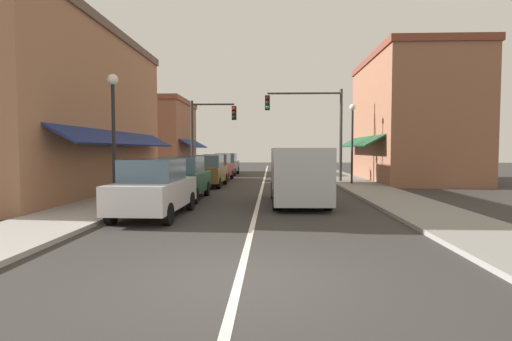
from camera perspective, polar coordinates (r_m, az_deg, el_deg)
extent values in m
plane|color=#33302D|center=(24.27, 1.04, -1.86)|extent=(80.00, 80.00, 0.00)
cube|color=#A39E99|center=(24.99, -11.67, -1.64)|extent=(2.60, 56.00, 0.12)
cube|color=gray|center=(24.77, 13.88, -1.71)|extent=(2.60, 56.00, 0.12)
cube|color=silver|center=(24.27, 1.04, -1.85)|extent=(0.14, 52.00, 0.01)
cube|color=#9E6B4C|center=(20.96, -27.42, 7.14)|extent=(5.98, 14.00, 7.38)
cube|color=brown|center=(21.61, -27.68, 17.47)|extent=(6.18, 14.20, 0.40)
cube|color=slate|center=(19.63, -19.81, 0.91)|extent=(0.08, 10.64, 1.80)
cube|color=navy|center=(19.40, -18.19, 4.46)|extent=(1.27, 11.76, 0.73)
cube|color=slate|center=(17.11, -24.03, 13.71)|extent=(0.08, 1.10, 1.30)
cube|color=slate|center=(22.73, -17.01, 11.11)|extent=(0.08, 1.10, 1.30)
cube|color=#8E5B42|center=(27.77, 21.49, 6.49)|extent=(5.59, 10.00, 7.69)
cube|color=brown|center=(28.32, 21.66, 14.69)|extent=(5.79, 10.20, 0.40)
cube|color=slate|center=(26.94, 15.89, 1.49)|extent=(0.08, 7.60, 1.80)
cube|color=#194C2D|center=(26.80, 14.66, 4.07)|extent=(1.27, 8.40, 0.73)
cube|color=slate|center=(25.05, 17.24, 10.86)|extent=(0.08, 1.10, 1.30)
cube|color=slate|center=(29.29, 14.98, 9.73)|extent=(0.08, 1.10, 1.30)
cube|color=#8E5B42|center=(35.47, -13.23, 4.41)|extent=(4.28, 8.00, 5.94)
cube|color=brown|center=(35.70, -13.29, 9.50)|extent=(4.48, 8.20, 0.40)
cube|color=slate|center=(34.97, -9.91, 1.89)|extent=(0.08, 6.08, 1.80)
cube|color=navy|center=(34.84, -8.95, 3.86)|extent=(1.27, 6.72, 0.73)
cube|color=slate|center=(33.32, -10.60, 6.78)|extent=(0.08, 1.10, 1.30)
cube|color=slate|center=(36.75, -9.37, 6.43)|extent=(0.08, 1.10, 1.30)
cube|color=silver|center=(12.54, -14.38, -3.26)|extent=(1.80, 4.13, 0.80)
cube|color=slate|center=(12.39, -14.57, 0.05)|extent=(1.56, 2.03, 0.66)
cylinder|color=black|center=(14.11, -15.75, -4.22)|extent=(0.21, 0.62, 0.62)
cylinder|color=black|center=(13.68, -9.45, -4.38)|extent=(0.21, 0.62, 0.62)
cylinder|color=black|center=(11.62, -20.15, -5.83)|extent=(0.21, 0.62, 0.62)
cylinder|color=black|center=(11.08, -12.59, -6.14)|extent=(0.21, 0.62, 0.62)
cube|color=#0F4C33|center=(16.73, -10.52, -1.66)|extent=(1.74, 4.11, 0.80)
cube|color=slate|center=(16.59, -10.63, 0.82)|extent=(1.53, 2.01, 0.66)
cylinder|color=black|center=(18.26, -11.98, -2.55)|extent=(0.20, 0.62, 0.62)
cylinder|color=black|center=(17.94, -7.07, -2.61)|extent=(0.20, 0.62, 0.62)
cylinder|color=black|center=(15.67, -14.45, -3.49)|extent=(0.20, 0.62, 0.62)
cylinder|color=black|center=(15.29, -8.76, -3.59)|extent=(0.20, 0.62, 0.62)
cube|color=brown|center=(22.28, -6.91, -0.48)|extent=(1.76, 4.12, 0.80)
cube|color=slate|center=(22.15, -6.96, 1.39)|extent=(1.54, 2.02, 0.66)
cylinder|color=black|center=(23.78, -8.23, -1.24)|extent=(0.21, 0.62, 0.62)
cylinder|color=black|center=(23.52, -4.44, -1.26)|extent=(0.21, 0.62, 0.62)
cylinder|color=black|center=(21.14, -9.64, -1.78)|extent=(0.21, 0.62, 0.62)
cylinder|color=black|center=(20.85, -5.39, -1.81)|extent=(0.21, 0.62, 0.62)
cube|color=maroon|center=(26.82, -5.54, 0.11)|extent=(1.83, 4.15, 0.80)
cube|color=slate|center=(26.70, -5.58, 1.67)|extent=(1.57, 2.04, 0.66)
cylinder|color=black|center=(28.31, -6.67, -0.55)|extent=(0.22, 0.63, 0.62)
cylinder|color=black|center=(28.07, -3.49, -0.57)|extent=(0.22, 0.63, 0.62)
cylinder|color=black|center=(25.66, -7.77, -0.93)|extent=(0.22, 0.63, 0.62)
cylinder|color=black|center=(25.39, -4.27, -0.95)|extent=(0.22, 0.63, 0.62)
cube|color=#4C5156|center=(32.41, -4.28, 0.62)|extent=(1.79, 4.13, 0.80)
cube|color=slate|center=(32.29, -4.31, 1.90)|extent=(1.55, 2.02, 0.66)
cylinder|color=black|center=(33.88, -5.30, 0.04)|extent=(0.21, 0.62, 0.62)
cylinder|color=black|center=(33.68, -2.64, 0.03)|extent=(0.21, 0.62, 0.62)
cylinder|color=black|center=(31.21, -6.04, -0.22)|extent=(0.21, 0.62, 0.62)
cylinder|color=black|center=(31.00, -3.15, -0.23)|extent=(0.21, 0.62, 0.62)
cube|color=#B2B7BC|center=(15.01, 6.11, -0.41)|extent=(2.05, 5.04, 1.90)
cube|color=slate|center=(17.39, 5.44, 1.47)|extent=(1.73, 0.30, 0.84)
cube|color=black|center=(17.63, 5.38, -2.14)|extent=(1.87, 0.24, 0.24)
cylinder|color=black|center=(16.57, 2.59, -2.87)|extent=(0.25, 0.72, 0.72)
cylinder|color=black|center=(16.71, 8.65, -2.86)|extent=(0.25, 0.72, 0.72)
cylinder|color=black|center=(13.50, 2.91, -4.22)|extent=(0.25, 0.72, 0.72)
cylinder|color=black|center=(13.66, 10.35, -4.18)|extent=(0.25, 0.72, 0.72)
cylinder|color=#333333|center=(25.16, 12.12, 4.86)|extent=(0.18, 0.18, 5.80)
cylinder|color=#333333|center=(25.10, 6.96, 10.98)|extent=(4.55, 0.12, 0.12)
cube|color=black|center=(24.77, 1.66, 9.71)|extent=(0.30, 0.24, 0.90)
sphere|color=#420F0F|center=(24.67, 1.65, 10.39)|extent=(0.20, 0.20, 0.20)
sphere|color=#3D2D0C|center=(24.64, 1.65, 9.74)|extent=(0.20, 0.20, 0.20)
sphere|color=green|center=(24.61, 1.65, 9.10)|extent=(0.20, 0.20, 0.20)
cylinder|color=#333333|center=(26.85, -9.18, 4.26)|extent=(0.18, 0.18, 5.32)
cylinder|color=#333333|center=(26.77, -6.20, 9.45)|extent=(2.84, 0.12, 0.12)
cube|color=black|center=(26.36, -3.17, 8.25)|extent=(0.30, 0.24, 0.90)
sphere|color=red|center=(26.26, -3.20, 8.89)|extent=(0.20, 0.20, 0.20)
sphere|color=#3D2D0C|center=(26.23, -3.20, 8.28)|extent=(0.20, 0.20, 0.20)
sphere|color=#0C3316|center=(26.21, -3.20, 7.67)|extent=(0.20, 0.20, 0.20)
cylinder|color=black|center=(14.33, -19.77, 3.10)|extent=(0.12, 0.12, 4.25)
sphere|color=white|center=(14.52, -19.94, 12.24)|extent=(0.36, 0.36, 0.36)
cylinder|color=black|center=(23.36, 13.67, 3.15)|extent=(0.12, 0.12, 4.30)
sphere|color=white|center=(23.48, 13.75, 8.84)|extent=(0.36, 0.36, 0.36)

